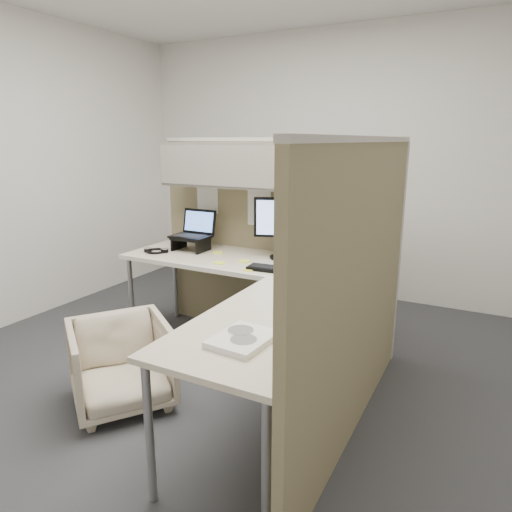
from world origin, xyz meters
The scene contains 20 objects.
ground centered at (0.00, 0.00, 0.00)m, with size 4.50×4.50×0.00m, color #2D2E32.
partition_back centered at (-0.22, 0.83, 1.10)m, with size 2.00×0.36×1.63m.
partition_right centered at (0.90, -0.07, 0.82)m, with size 0.07×2.03×1.63m.
desk centered at (0.12, 0.13, 0.69)m, with size 2.00×1.98×0.73m.
office_chair centered at (-0.44, -0.51, 0.30)m, with size 0.58×0.54×0.59m, color beige.
monitor_left centered at (0.10, 0.70, 1.00)m, with size 0.43×0.20×0.47m.
monitor_right centered at (0.60, 0.58, 1.00)m, with size 0.39×0.26×0.47m.
laptop_station centered at (-0.68, 0.61, 0.85)m, with size 0.31×0.27×0.32m.
keyboard centered at (0.20, 0.36, 0.74)m, with size 0.41×0.14×0.02m, color black.
mouse centered at (0.55, 0.30, 0.75)m, with size 0.11×0.07×0.04m, color black.
travel_mug centered at (0.38, 0.61, 0.82)m, with size 0.08×0.08×0.17m.
soda_can_green centered at (0.64, 0.28, 0.79)m, with size 0.07×0.07×0.12m, color #1E3FA5.
soda_can_silver centered at (0.51, 0.51, 0.79)m, with size 0.07×0.07×0.12m, color #268C1E.
sticky_note_d centered at (-0.11, 0.47, 0.73)m, with size 0.08×0.08×0.01m, color #E6F13F.
sticky_note_b centered at (0.02, 0.30, 0.73)m, with size 0.08×0.08×0.01m, color #E6F13F.
sticky_note_c centered at (-0.44, 0.61, 0.73)m, with size 0.08×0.08×0.01m, color #E6F13F.
sticky_note_a centered at (-0.25, 0.35, 0.73)m, with size 0.08×0.08×0.01m, color #E6F13F.
headphones centered at (-0.89, 0.40, 0.74)m, with size 0.21×0.21×0.03m.
paper_stack centered at (0.56, -0.75, 0.75)m, with size 0.25×0.31×0.03m.
desk_clock centered at (0.64, -0.27, 0.78)m, with size 0.10×0.09×0.10m.
Camera 1 is at (1.49, -2.39, 1.61)m, focal length 32.00 mm.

